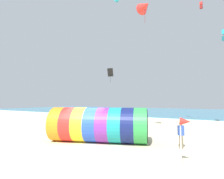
% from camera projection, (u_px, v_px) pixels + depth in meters
% --- Properties ---
extents(ground_plane, '(120.00, 120.00, 0.00)m').
position_uv_depth(ground_plane, '(80.00, 145.00, 11.94)').
color(ground_plane, beige).
extents(sea, '(120.00, 40.00, 0.10)m').
position_uv_depth(sea, '(180.00, 112.00, 47.69)').
color(sea, teal).
rests_on(sea, ground).
extents(giant_inflatable_tube, '(7.44, 4.78, 2.51)m').
position_uv_depth(giant_inflatable_tube, '(99.00, 125.00, 12.84)').
color(giant_inflatable_tube, orange).
rests_on(giant_inflatable_tube, ground).
extents(kite_handler, '(0.42, 0.38, 1.68)m').
position_uv_depth(kite_handler, '(181.00, 135.00, 11.07)').
color(kite_handler, '#726651').
rests_on(kite_handler, ground).
extents(kite_red_delta, '(1.59, 1.59, 2.12)m').
position_uv_depth(kite_red_delta, '(145.00, 6.00, 16.14)').
color(kite_red_delta, red).
extents(kite_cyan_parafoil, '(1.21, 0.70, 0.58)m').
position_uv_depth(kite_cyan_parafoil, '(117.00, 0.00, 23.96)').
color(kite_cyan_parafoil, '#2DB2C6').
extents(kite_black_diamond, '(1.00, 0.61, 2.27)m').
position_uv_depth(kite_black_diamond, '(110.00, 73.00, 28.45)').
color(kite_black_diamond, black).
extents(kite_red_box, '(0.35, 0.35, 0.84)m').
position_uv_depth(kite_red_box, '(201.00, 5.00, 21.33)').
color(kite_red_box, red).
extents(beach_flag, '(0.47, 0.36, 2.25)m').
position_uv_depth(beach_flag, '(185.00, 123.00, 7.97)').
color(beach_flag, silver).
rests_on(beach_flag, ground).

